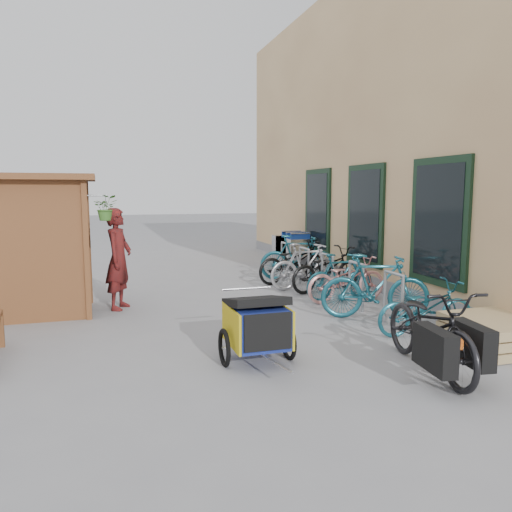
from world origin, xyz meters
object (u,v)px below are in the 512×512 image
object	(u,v)px
bike_2	(347,279)
bike_4	(326,269)
pallet_stack	(495,333)
bike_6	(294,262)
child_trailer	(257,323)
kiosk	(25,225)
person_kiosk	(119,259)
bike_0	(426,308)
bike_1	(375,286)
bike_7	(298,257)
shopping_carts	(290,246)
bike_5	(306,266)
cargo_bike	(432,329)
bike_3	(340,277)

from	to	relation	value
bike_2	bike_4	xyz separation A→B (m)	(0.06, 1.03, 0.03)
pallet_stack	bike_6	size ratio (longest dim) A/B	0.65
child_trailer	bike_4	bearing A→B (deg)	54.07
kiosk	person_kiosk	bearing A→B (deg)	0.97
pallet_stack	bike_4	xyz separation A→B (m)	(-0.51, 4.23, 0.27)
bike_2	bike_4	distance (m)	1.04
child_trailer	bike_0	world-z (taller)	child_trailer
child_trailer	bike_2	distance (m)	3.86
bike_1	bike_7	distance (m)	3.84
pallet_stack	shopping_carts	world-z (taller)	shopping_carts
pallet_stack	bike_6	world-z (taller)	bike_6
child_trailer	person_kiosk	bearing A→B (deg)	113.53
child_trailer	bike_1	distance (m)	2.92
kiosk	shopping_carts	world-z (taller)	kiosk
bike_2	bike_5	distance (m)	1.41
cargo_bike	bike_7	bearing A→B (deg)	89.74
bike_1	bike_7	xyz separation A→B (m)	(0.16, 3.84, -0.00)
child_trailer	bike_2	world-z (taller)	bike_2
bike_3	bike_5	xyz separation A→B (m)	(-0.22, 1.20, 0.05)
bike_2	bike_0	bearing A→B (deg)	176.60
bike_0	bike_5	distance (m)	3.78
person_kiosk	bike_0	bearing A→B (deg)	-102.61
person_kiosk	bike_1	world-z (taller)	person_kiosk
child_trailer	bike_5	world-z (taller)	bike_5
bike_0	bike_1	world-z (taller)	bike_1
bike_2	child_trailer	bearing A→B (deg)	131.23
person_kiosk	bike_0	distance (m)	5.28
shopping_carts	bike_1	xyz separation A→B (m)	(-0.73, -5.80, -0.05)
cargo_bike	bike_5	world-z (taller)	cargo_bike
child_trailer	cargo_bike	xyz separation A→B (m)	(1.85, -0.94, 0.02)
bike_0	bike_2	size ratio (longest dim) A/B	0.92
kiosk	person_kiosk	world-z (taller)	kiosk
bike_6	bike_0	bearing A→B (deg)	172.57
person_kiosk	bike_4	xyz separation A→B (m)	(4.26, 0.34, -0.44)
kiosk	bike_4	bearing A→B (deg)	3.59
shopping_carts	person_kiosk	size ratio (longest dim) A/B	0.87
cargo_bike	bike_2	size ratio (longest dim) A/B	1.22
bike_1	shopping_carts	bearing A→B (deg)	11.89
pallet_stack	bike_0	size ratio (longest dim) A/B	0.77
bike_1	bike_3	distance (m)	1.49
child_trailer	bike_0	bearing A→B (deg)	7.92
kiosk	bike_5	xyz separation A→B (m)	(5.43, 0.71, -1.04)
kiosk	bike_1	distance (m)	5.98
kiosk	bike_3	bearing A→B (deg)	-5.01
child_trailer	bike_0	distance (m)	2.77
kiosk	bike_0	bearing A→B (deg)	-27.98
bike_6	shopping_carts	bearing A→B (deg)	-30.21
kiosk	pallet_stack	distance (m)	7.50
bike_1	bike_2	size ratio (longest dim) A/B	1.07
bike_0	bike_2	distance (m)	2.39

